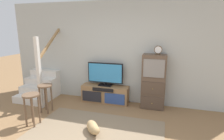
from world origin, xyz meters
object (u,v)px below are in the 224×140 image
at_px(media_console, 105,94).
at_px(side_cabinet, 154,82).
at_px(bar_stool_far, 45,92).
at_px(dog, 93,128).
at_px(desk_clock, 158,50).
at_px(bar_stool_near, 31,102).
at_px(television, 105,74).

distance_m(media_console, side_cabinet, 1.35).
relative_size(bar_stool_far, dog, 1.46).
bearing_deg(media_console, bar_stool_far, -140.65).
distance_m(desk_clock, bar_stool_near, 3.04).
xyz_separation_m(side_cabinet, bar_stool_far, (-2.45, -0.98, -0.17)).
xyz_separation_m(television, dog, (0.26, -1.54, -0.69)).
bearing_deg(bar_stool_far, dog, -20.99).
height_order(television, dog, television).
relative_size(television, side_cabinet, 0.70).
relative_size(side_cabinet, bar_stool_far, 2.01).
relative_size(side_cabinet, bar_stool_near, 2.01).
bearing_deg(bar_stool_far, bar_stool_near, -79.59).
bearing_deg(dog, desk_clock, 54.40).
xyz_separation_m(bar_stool_near, bar_stool_far, (-0.11, 0.61, 0.00)).
xyz_separation_m(desk_clock, bar_stool_near, (-2.41, -1.57, -0.97)).
bearing_deg(side_cabinet, bar_stool_near, -145.85).
height_order(media_console, bar_stool_near, bar_stool_near).
distance_m(desk_clock, dog, 2.31).
relative_size(side_cabinet, dog, 2.92).
bearing_deg(side_cabinet, television, 179.38).
bearing_deg(bar_stool_far, side_cabinet, 21.69).
bearing_deg(desk_clock, side_cabinet, 167.71).
xyz_separation_m(television, desk_clock, (1.34, -0.03, 0.68)).
relative_size(bar_stool_near, bar_stool_far, 1.00).
bearing_deg(television, bar_stool_far, -139.96).
relative_size(media_console, desk_clock, 5.94).
bearing_deg(dog, television, 99.62).
bearing_deg(media_console, dog, -80.23).
relative_size(desk_clock, bar_stool_near, 0.31).
relative_size(media_console, bar_stool_near, 1.87).
distance_m(television, desk_clock, 1.51).
height_order(desk_clock, bar_stool_near, desk_clock).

